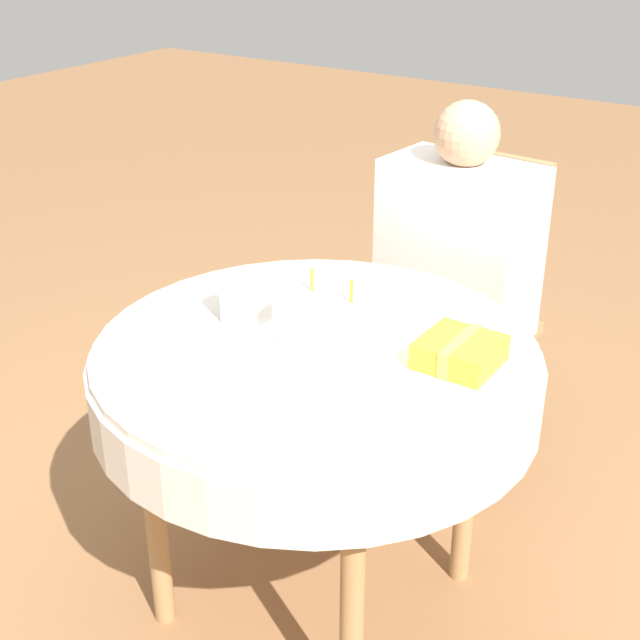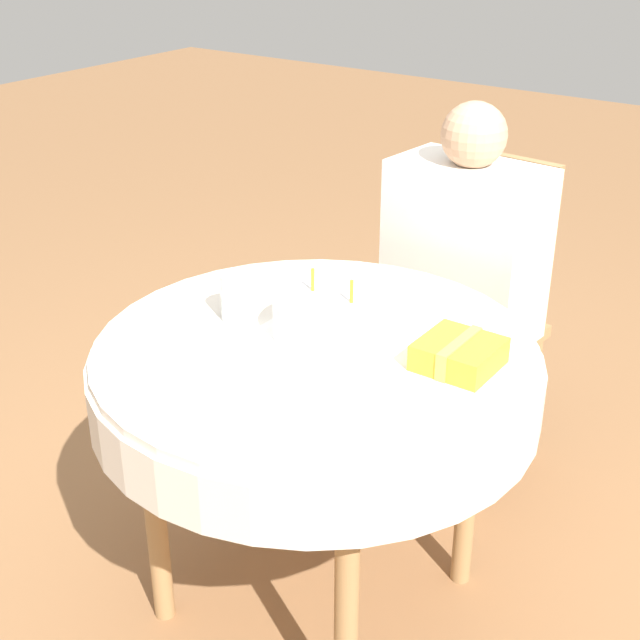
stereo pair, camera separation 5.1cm
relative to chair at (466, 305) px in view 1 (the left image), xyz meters
The scene contains 8 objects.
ground_plane 0.94m from the chair, 89.84° to the right, with size 12.00×12.00×0.00m, color #8C603D.
dining_table 0.81m from the chair, 89.84° to the right, with size 0.99×0.99×0.72m.
chair is the anchor object (origin of this frame).
person 0.20m from the chair, 94.86° to the right, with size 0.44×0.36×1.11m.
napkin 0.77m from the chair, 89.89° to the right, with size 0.31×0.31×0.00m.
birthday_cake 0.79m from the chair, 89.89° to the right, with size 0.26×0.26×0.14m.
drinking_glass 0.87m from the chair, 104.86° to the right, with size 0.08×0.08×0.11m.
gift_box 0.81m from the chair, 66.95° to the right, with size 0.16×0.16×0.06m.
Camera 1 is at (0.96, -1.42, 1.62)m, focal length 50.00 mm.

